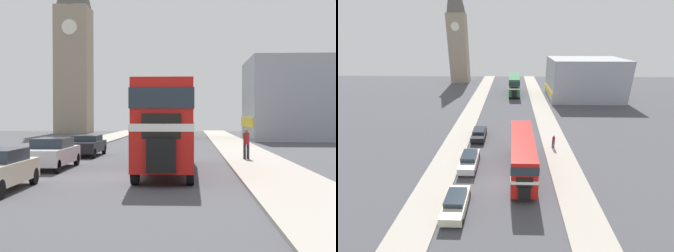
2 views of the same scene
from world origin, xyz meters
TOP-DOWN VIEW (x-y plane):
  - ground_plane at (0.00, 0.00)m, footprint 120.00×120.00m
  - sidewalk_right at (6.75, 0.00)m, footprint 3.50×120.00m
  - sidewalk_left at (-6.75, 0.00)m, footprint 3.50×120.00m
  - double_decker_bus at (1.91, 2.18)m, footprint 2.41×10.23m
  - bus_distant at (1.39, 35.85)m, footprint 2.49×10.35m
  - car_parked_near at (-3.85, -3.68)m, footprint 1.79×4.17m
  - car_parked_mid at (-3.91, 3.13)m, footprint 1.80×4.50m
  - car_parked_far at (-3.82, 10.53)m, footprint 1.81×4.37m
  - pedestrian_walking at (6.22, 7.60)m, footprint 0.36×0.36m
  - church_tower at (-14.79, 50.49)m, footprint 5.24×5.24m
  - shop_building_block at (17.11, 32.54)m, footprint 15.85×11.28m

SIDE VIEW (x-z plane):
  - ground_plane at x=0.00m, z-range 0.00..0.00m
  - sidewalk_right at x=6.75m, z-range 0.00..0.12m
  - sidewalk_left at x=-6.75m, z-range 0.00..0.12m
  - car_parked_far at x=-3.82m, z-range 0.04..1.40m
  - car_parked_near at x=-3.85m, z-range 0.03..1.50m
  - car_parked_mid at x=-3.91m, z-range 0.02..1.56m
  - pedestrian_walking at x=6.22m, z-range 0.23..2.00m
  - double_decker_bus at x=1.91m, z-range 0.39..4.46m
  - bus_distant at x=1.39m, z-range 0.40..4.82m
  - shop_building_block at x=17.11m, z-range 0.00..8.83m
  - church_tower at x=-14.79m, z-range 0.38..32.23m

